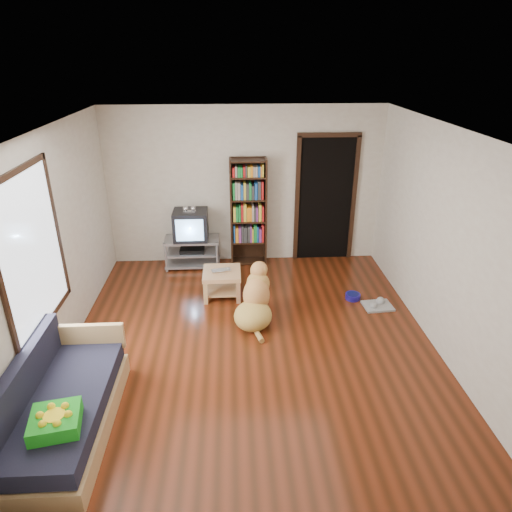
{
  "coord_description": "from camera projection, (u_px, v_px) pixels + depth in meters",
  "views": [
    {
      "loc": [
        -0.21,
        -4.8,
        3.36
      ],
      "look_at": [
        0.08,
        0.61,
        0.9
      ],
      "focal_mm": 32.0,
      "sensor_mm": 36.0,
      "label": 1
    }
  ],
  "objects": [
    {
      "name": "wall_right",
      "position": [
        443.0,
        242.0,
        5.34
      ],
      "size": [
        0.0,
        5.0,
        5.0
      ],
      "primitive_type": "plane",
      "rotation": [
        1.57,
        0.0,
        -1.57
      ],
      "color": "beige",
      "rests_on": "ground"
    },
    {
      "name": "wall_front",
      "position": [
        269.0,
        397.0,
        2.96
      ],
      "size": [
        4.5,
        0.0,
        4.5
      ],
      "primitive_type": "plane",
      "rotation": [
        -1.57,
        0.0,
        0.0
      ],
      "color": "beige",
      "rests_on": "ground"
    },
    {
      "name": "wall_left",
      "position": [
        52.0,
        250.0,
        5.12
      ],
      "size": [
        0.0,
        5.0,
        5.0
      ],
      "primitive_type": "plane",
      "rotation": [
        1.57,
        0.0,
        1.57
      ],
      "color": "beige",
      "rests_on": "ground"
    },
    {
      "name": "window",
      "position": [
        32.0,
        252.0,
        4.58
      ],
      "size": [
        0.03,
        1.46,
        1.7
      ],
      "color": "white",
      "rests_on": "wall_left"
    },
    {
      "name": "ground",
      "position": [
        252.0,
        341.0,
        5.77
      ],
      "size": [
        5.0,
        5.0,
        0.0
      ],
      "primitive_type": "plane",
      "color": "#5D220F",
      "rests_on": "ground"
    },
    {
      "name": "sofa",
      "position": [
        61.0,
        409.0,
        4.31
      ],
      "size": [
        0.8,
        1.8,
        0.8
      ],
      "color": "tan",
      "rests_on": "ground"
    },
    {
      "name": "wall_back",
      "position": [
        245.0,
        187.0,
        7.5
      ],
      "size": [
        4.5,
        0.0,
        4.5
      ],
      "primitive_type": "plane",
      "rotation": [
        1.57,
        0.0,
        0.0
      ],
      "color": "beige",
      "rests_on": "ground"
    },
    {
      "name": "tv_stand",
      "position": [
        192.0,
        251.0,
        7.66
      ],
      "size": [
        0.9,
        0.45,
        0.5
      ],
      "color": "#99999E",
      "rests_on": "ground"
    },
    {
      "name": "bookshelf",
      "position": [
        248.0,
        207.0,
        7.49
      ],
      "size": [
        0.6,
        0.3,
        1.8
      ],
      "color": "black",
      "rests_on": "ground"
    },
    {
      "name": "grey_rag",
      "position": [
        378.0,
        306.0,
        6.52
      ],
      "size": [
        0.43,
        0.35,
        0.03
      ],
      "primitive_type": "cube",
      "rotation": [
        0.0,
        0.0,
        0.09
      ],
      "color": "#9A9A9A",
      "rests_on": "ground"
    },
    {
      "name": "green_cushion",
      "position": [
        56.0,
        421.0,
        3.86
      ],
      "size": [
        0.47,
        0.47,
        0.13
      ],
      "primitive_type": "cube",
      "rotation": [
        0.0,
        0.0,
        0.19
      ],
      "color": "#1D9D1E",
      "rests_on": "sofa"
    },
    {
      "name": "ceiling",
      "position": [
        251.0,
        130.0,
        4.69
      ],
      "size": [
        5.0,
        5.0,
        0.0
      ],
      "primitive_type": "plane",
      "rotation": [
        3.14,
        0.0,
        0.0
      ],
      "color": "white",
      "rests_on": "ground"
    },
    {
      "name": "coffee_table",
      "position": [
        222.0,
        279.0,
        6.72
      ],
      "size": [
        0.55,
        0.55,
        0.4
      ],
      "color": "tan",
      "rests_on": "ground"
    },
    {
      "name": "dog",
      "position": [
        255.0,
        301.0,
        6.08
      ],
      "size": [
        0.64,
        0.99,
        0.81
      ],
      "color": "tan",
      "rests_on": "ground"
    },
    {
      "name": "dog_bowl",
      "position": [
        353.0,
        296.0,
        6.72
      ],
      "size": [
        0.22,
        0.22,
        0.08
      ],
      "primitive_type": "cylinder",
      "color": "navy",
      "rests_on": "ground"
    },
    {
      "name": "laptop",
      "position": [
        222.0,
        271.0,
        6.64
      ],
      "size": [
        0.31,
        0.24,
        0.02
      ],
      "primitive_type": "imported",
      "rotation": [
        0.0,
        0.0,
        0.21
      ],
      "color": "silver",
      "rests_on": "coffee_table"
    },
    {
      "name": "doorway",
      "position": [
        325.0,
        196.0,
        7.63
      ],
      "size": [
        1.03,
        0.05,
        2.19
      ],
      "color": "black",
      "rests_on": "wall_back"
    },
    {
      "name": "crt_tv",
      "position": [
        191.0,
        224.0,
        7.48
      ],
      "size": [
        0.55,
        0.52,
        0.58
      ],
      "color": "black",
      "rests_on": "tv_stand"
    }
  ]
}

